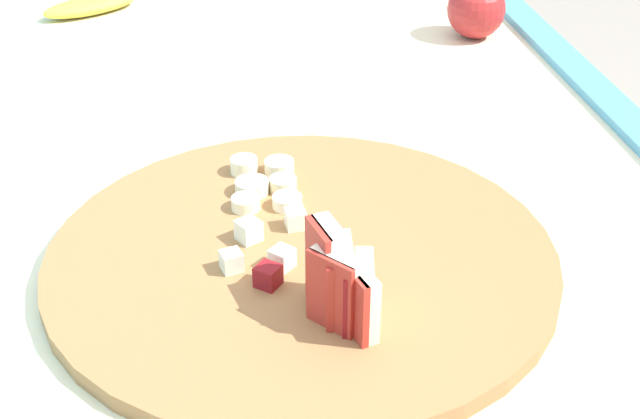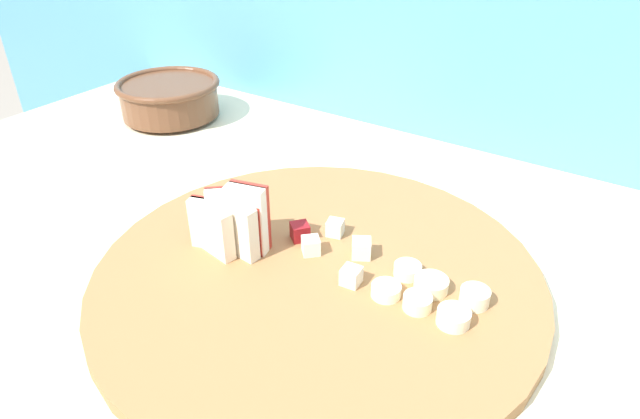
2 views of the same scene
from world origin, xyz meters
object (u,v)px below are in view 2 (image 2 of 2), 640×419
object	(u,v)px
apple_wedge_fan	(231,223)
apple_dice_pile	(332,245)
banana_slice_rows	(431,294)
ceramic_bowl	(169,97)
cutting_board	(317,275)

from	to	relation	value
apple_wedge_fan	apple_dice_pile	xyz separation A→B (m)	(0.08, 0.04, -0.02)
banana_slice_rows	apple_wedge_fan	bearing A→B (deg)	-169.65
ceramic_bowl	apple_dice_pile	bearing A→B (deg)	-23.64
apple_wedge_fan	apple_dice_pile	distance (m)	0.10
cutting_board	ceramic_bowl	bearing A→B (deg)	153.18
apple_dice_pile	cutting_board	bearing A→B (deg)	-83.64
apple_dice_pile	banana_slice_rows	bearing A→B (deg)	-5.68
apple_wedge_fan	banana_slice_rows	xyz separation A→B (m)	(0.19, 0.03, -0.02)
apple_wedge_fan	ceramic_bowl	size ratio (longest dim) A/B	0.48
apple_wedge_fan	ceramic_bowl	bearing A→B (deg)	145.29
ceramic_bowl	apple_wedge_fan	bearing A→B (deg)	-34.71
apple_dice_pile	banana_slice_rows	distance (m)	0.11
cutting_board	apple_dice_pile	bearing A→B (deg)	96.36
apple_wedge_fan	apple_dice_pile	size ratio (longest dim) A/B	0.75
banana_slice_rows	apple_dice_pile	bearing A→B (deg)	174.32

